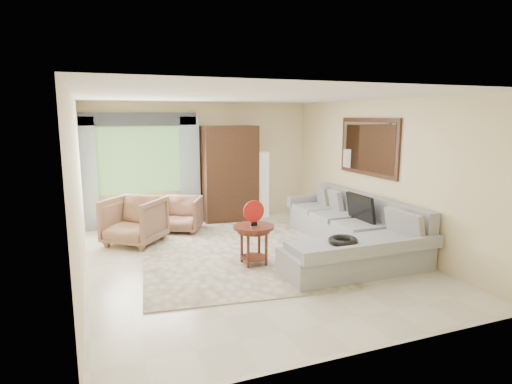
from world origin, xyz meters
name	(u,v)px	position (x,y,z in m)	size (l,w,h in m)	color
ground	(250,260)	(0.00, 0.00, 0.00)	(6.00, 6.00, 0.00)	silver
area_rug	(234,252)	(-0.12, 0.44, 0.01)	(3.00, 4.00, 0.02)	beige
sectional_sofa	(350,235)	(1.78, -0.18, 0.28)	(2.30, 3.46, 0.90)	#9FA2A7
tv_screen	(360,208)	(2.05, -0.08, 0.72)	(0.06, 0.74, 0.48)	black
garden_hose	(343,241)	(1.00, -1.17, 0.55)	(0.43, 0.43, 0.09)	black
coffee_table	(254,244)	(-0.02, -0.24, 0.33)	(0.64, 0.64, 0.64)	#451D12
red_disc	(254,211)	(-0.02, -0.24, 0.87)	(0.34, 0.34, 0.03)	#B51812
armchair_left	(134,221)	(-1.64, 1.61, 0.43)	(0.92, 0.95, 0.86)	#936850
armchair_right	(181,214)	(-0.68, 2.14, 0.35)	(0.76, 0.78, 0.71)	#9E6C56
potted_plant	(108,219)	(-2.06, 2.63, 0.26)	(0.47, 0.41, 0.52)	#999999
armoire	(230,174)	(0.55, 2.72, 1.05)	(1.20, 0.55, 2.10)	black
floor_lamp	(262,185)	(1.35, 2.78, 0.75)	(0.24, 0.24, 1.50)	silver
window	(140,160)	(-1.35, 2.97, 1.40)	(1.80, 0.04, 1.40)	#669E59
curtain_left	(87,175)	(-2.40, 2.88, 1.15)	(0.40, 0.08, 2.30)	#9EB7CC
curtain_right	(190,170)	(-0.30, 2.88, 1.15)	(0.40, 0.08, 2.30)	#9EB7CC
valance	(138,119)	(-1.35, 2.90, 2.25)	(2.40, 0.12, 0.26)	#1E232D
wall_mirror	(368,147)	(2.46, 0.35, 1.75)	(0.05, 1.70, 1.05)	black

